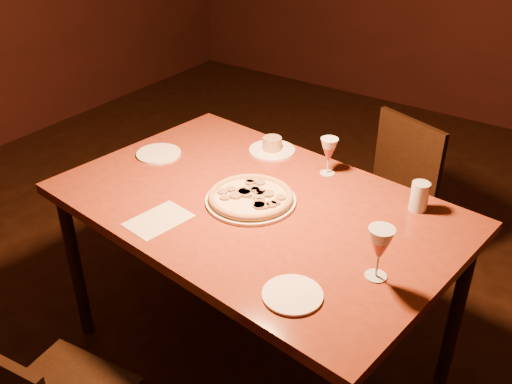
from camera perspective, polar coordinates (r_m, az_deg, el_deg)
The scene contains 10 objects.
dining_table at distance 2.21m, azimuth 0.01°, elevation -2.61°, with size 1.62×1.14×0.81m.
chair_far at distance 2.95m, azimuth 12.93°, elevation -0.09°, with size 0.53×0.53×0.85m.
pizza_plate at distance 2.16m, azimuth -0.53°, elevation -0.53°, with size 0.35×0.35×0.04m.
ramekin_saucer at distance 2.54m, azimuth 1.62°, elevation 4.54°, with size 0.21×0.21×0.07m.
wine_glass_far at distance 2.35m, azimuth 7.25°, elevation 3.55°, with size 0.07×0.07×0.16m, color #A64B45, non-canonical shape.
wine_glass_right at distance 1.79m, azimuth 12.18°, elevation -6.01°, with size 0.08×0.08×0.18m, color #A64B45, non-canonical shape.
water_tumbler at distance 2.18m, azimuth 16.02°, elevation -0.42°, with size 0.07×0.07×0.11m, color silver.
side_plate_left at distance 2.55m, azimuth -9.71°, elevation 3.80°, with size 0.20×0.20×0.01m, color white.
side_plate_near at distance 1.74m, azimuth 3.67°, elevation -10.22°, with size 0.18×0.18×0.01m, color white.
menu_card at distance 2.10m, azimuth -9.71°, elevation -2.78°, with size 0.15×0.23×0.00m, color beige.
Camera 1 is at (0.91, -1.22, 1.95)m, focal length 40.00 mm.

